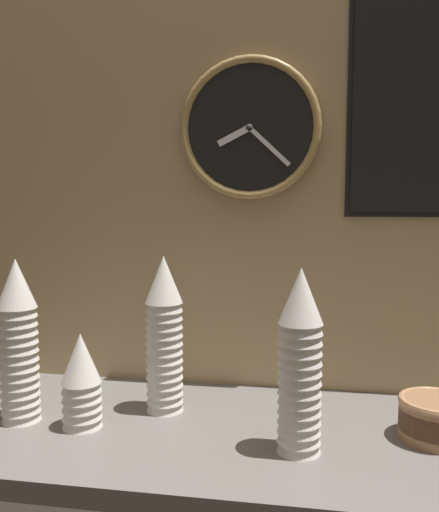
% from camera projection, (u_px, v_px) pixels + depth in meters
% --- Properties ---
extents(ground_plane, '(1.60, 0.56, 0.04)m').
position_uv_depth(ground_plane, '(283.00, 439.00, 1.11)').
color(ground_plane, slate).
extents(wall_tiled_back, '(1.60, 0.03, 1.05)m').
position_uv_depth(wall_tiled_back, '(292.00, 177.00, 1.32)').
color(wall_tiled_back, tan).
rests_on(wall_tiled_back, ground_plane).
extents(cup_stack_center_right, '(0.08, 0.08, 0.35)m').
position_uv_depth(cup_stack_center_right, '(300.00, 361.00, 1.00)').
color(cup_stack_center_right, white).
rests_on(cup_stack_center_right, ground_plane).
extents(cup_stack_far_left, '(0.08, 0.08, 0.35)m').
position_uv_depth(cup_stack_far_left, '(18.00, 341.00, 1.14)').
color(cup_stack_far_left, white).
rests_on(cup_stack_far_left, ground_plane).
extents(cup_stack_left, '(0.08, 0.08, 0.20)m').
position_uv_depth(cup_stack_left, '(81.00, 380.00, 1.11)').
color(cup_stack_left, white).
rests_on(cup_stack_left, ground_plane).
extents(cup_stack_center_left, '(0.08, 0.08, 0.35)m').
position_uv_depth(cup_stack_center_left, '(164.00, 334.00, 1.20)').
color(cup_stack_center_left, white).
rests_on(cup_stack_center_left, ground_plane).
extents(bowl_stack_right, '(0.15, 0.15, 0.08)m').
position_uv_depth(bowl_stack_right, '(437.00, 417.00, 1.06)').
color(bowl_stack_right, '#996B47').
rests_on(bowl_stack_right, ground_plane).
extents(wall_clock, '(0.34, 0.03, 0.34)m').
position_uv_depth(wall_clock, '(250.00, 128.00, 1.29)').
color(wall_clock, black).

